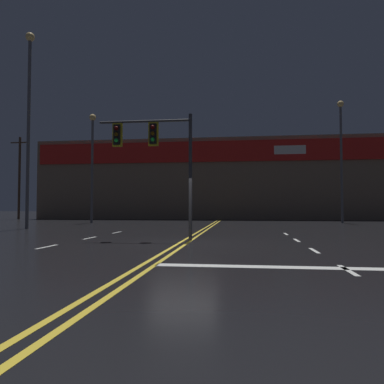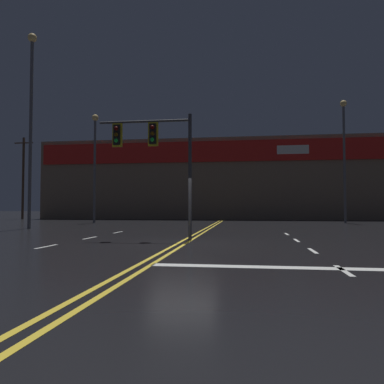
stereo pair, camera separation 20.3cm
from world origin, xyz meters
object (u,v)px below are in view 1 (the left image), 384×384
traffic_signal_median (152,145)px  streetlight_near_right (341,146)px  streetlight_far_left (29,107)px  streetlight_near_left (92,153)px

traffic_signal_median → streetlight_near_right: streetlight_near_right is taller
traffic_signal_median → streetlight_far_left: streetlight_far_left is taller
streetlight_near_left → streetlight_near_right: (21.15, 2.87, 0.66)m
traffic_signal_median → streetlight_near_left: bearing=120.0°
traffic_signal_median → streetlight_far_left: 12.25m
streetlight_near_left → streetlight_near_right: bearing=7.7°
streetlight_far_left → streetlight_near_left: bearing=86.0°
traffic_signal_median → streetlight_far_left: (-9.52, 6.74, 3.71)m
streetlight_near_left → traffic_signal_median: bearing=-60.0°
traffic_signal_median → streetlight_far_left: bearing=144.7°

